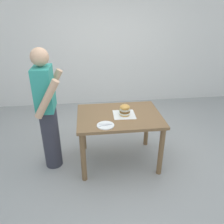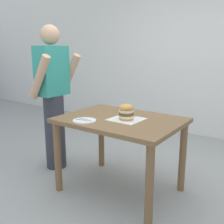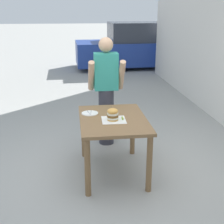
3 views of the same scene
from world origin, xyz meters
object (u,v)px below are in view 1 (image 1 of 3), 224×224
sandwich (125,110)px  pickle_spear (122,110)px  diner_across_table (47,110)px  side_plate_with_forks (105,125)px  patio_table (119,123)px

sandwich → pickle_spear: (0.13, 0.02, -0.06)m
sandwich → diner_across_table: size_ratio=0.11×
pickle_spear → side_plate_with_forks: 0.48m
patio_table → diner_across_table: bearing=88.9°
sandwich → pickle_spear: sandwich is taller
pickle_spear → sandwich: bearing=-172.0°
patio_table → diner_across_table: diner_across_table is taller
sandwich → pickle_spear: bearing=8.0°
sandwich → diner_across_table: diner_across_table is taller
side_plate_with_forks → diner_across_table: bearing=67.9°
pickle_spear → side_plate_with_forks: bearing=145.4°
side_plate_with_forks → diner_across_table: diner_across_table is taller
diner_across_table → sandwich: bearing=-91.8°
sandwich → side_plate_with_forks: 0.40m
patio_table → sandwich: bearing=-100.3°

